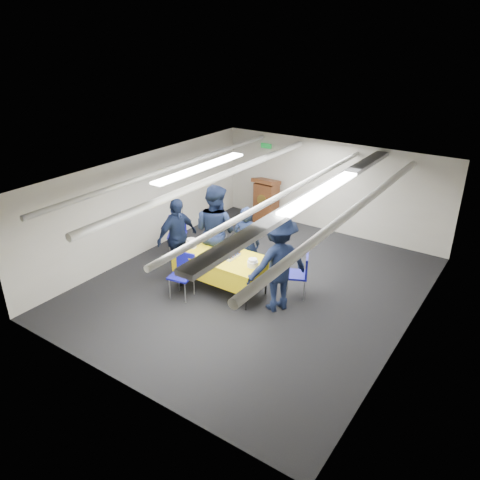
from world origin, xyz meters
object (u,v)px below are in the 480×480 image
at_px(podium, 266,201).
at_px(chair_left, 177,230).
at_px(sailor_b, 215,230).
at_px(chair_near, 183,271).
at_px(sailor_c, 177,238).
at_px(sailor_a, 246,243).
at_px(chair_right, 301,271).
at_px(sheet_cake, 226,254).
at_px(sailor_d, 277,263).
at_px(serving_table, 222,265).

distance_m(podium, chair_left, 2.80).
relative_size(chair_left, sailor_b, 0.44).
bearing_deg(sailor_b, chair_near, 94.40).
height_order(chair_left, sailor_b, sailor_b).
height_order(chair_left, sailor_c, sailor_c).
height_order(sailor_a, sailor_b, sailor_b).
height_order(sailor_a, sailor_c, sailor_c).
relative_size(podium, chair_near, 1.44).
height_order(chair_right, sailor_c, sailor_c).
relative_size(sheet_cake, sailor_d, 0.25).
bearing_deg(chair_right, sailor_a, 177.59).
relative_size(sheet_cake, sailor_b, 0.24).
height_order(serving_table, chair_right, chair_right).
bearing_deg(serving_table, sailor_c, 179.22).
bearing_deg(chair_left, sailor_d, -14.23).
xyz_separation_m(podium, sailor_d, (2.35, -3.48, 0.33)).
height_order(chair_near, sailor_c, sailor_c).
xyz_separation_m(chair_left, sailor_d, (3.11, -0.79, 0.41)).
xyz_separation_m(chair_left, sailor_b, (1.36, -0.32, 0.45)).
xyz_separation_m(chair_near, chair_left, (-1.38, 1.40, 0.00)).
bearing_deg(chair_right, podium, 131.51).
height_order(podium, sailor_d, sailor_d).
xyz_separation_m(sheet_cake, sailor_b, (-0.62, 0.48, 0.17)).
bearing_deg(sheet_cake, chair_near, -134.28).
height_order(chair_near, chair_right, same).
bearing_deg(sailor_a, sailor_d, 136.87).
height_order(sheet_cake, sailor_d, sailor_d).
bearing_deg(sheet_cake, serving_table, -155.94).
xyz_separation_m(chair_near, sailor_d, (1.72, 0.62, 0.41)).
height_order(sheet_cake, sailor_c, sailor_c).
relative_size(chair_near, chair_right, 1.00).
distance_m(chair_right, sailor_d, 0.77).
bearing_deg(podium, sailor_a, -66.32).
bearing_deg(sailor_a, chair_left, -14.62).
relative_size(podium, sailor_d, 0.67).
bearing_deg(podium, sailor_b, -78.71).
bearing_deg(serving_table, sailor_b, 136.54).
relative_size(chair_left, sailor_a, 0.56).
bearing_deg(sailor_b, podium, -75.88).
relative_size(podium, chair_left, 1.44).
xyz_separation_m(serving_table, chair_left, (-1.90, 0.84, -0.03)).
relative_size(chair_right, sailor_c, 0.51).
height_order(sailor_c, sailor_d, sailor_d).
bearing_deg(sheet_cake, chair_left, 157.87).
bearing_deg(sailor_b, chair_left, -10.60).
distance_m(sheet_cake, chair_right, 1.48).
distance_m(podium, sailor_c, 3.52).
height_order(podium, chair_right, podium).
height_order(serving_table, chair_near, chair_near).
bearing_deg(sailor_c, serving_table, -81.04).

